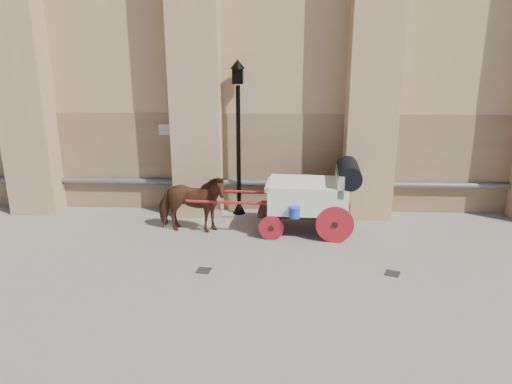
{
  "coord_description": "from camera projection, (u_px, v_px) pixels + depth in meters",
  "views": [
    {
      "loc": [
        1.39,
        -10.69,
        5.19
      ],
      "look_at": [
        0.79,
        2.15,
        1.15
      ],
      "focal_mm": 35.0,
      "sensor_mm": 36.0,
      "label": 1
    }
  ],
  "objects": [
    {
      "name": "street_lamp",
      "position": [
        238.0,
        134.0,
        14.55
      ],
      "size": [
        0.43,
        0.43,
        4.56
      ],
      "color": "black",
      "rests_on": "ground"
    },
    {
      "name": "drain_grate_far",
      "position": [
        392.0,
        273.0,
        11.37
      ],
      "size": [
        0.42,
        0.42,
        0.01
      ],
      "primitive_type": "cube",
      "rotation": [
        0.0,
        0.0,
        -0.41
      ],
      "color": "black",
      "rests_on": "ground"
    },
    {
      "name": "horse",
      "position": [
        192.0,
        204.0,
        13.56
      ],
      "size": [
        2.0,
        1.0,
        1.65
      ],
      "primitive_type": "imported",
      "rotation": [
        0.0,
        0.0,
        1.52
      ],
      "color": "#56351B",
      "rests_on": "ground"
    },
    {
      "name": "ground",
      "position": [
        218.0,
        265.0,
        11.8
      ],
      "size": [
        90.0,
        90.0,
        0.0
      ],
      "primitive_type": "plane",
      "color": "gray",
      "rests_on": "ground"
    },
    {
      "name": "carriage",
      "position": [
        314.0,
        194.0,
        13.48
      ],
      "size": [
        4.69,
        1.69,
        2.02
      ],
      "rotation": [
        0.0,
        0.0,
        -0.06
      ],
      "color": "black",
      "rests_on": "ground"
    },
    {
      "name": "drain_grate_near",
      "position": [
        204.0,
        270.0,
        11.52
      ],
      "size": [
        0.36,
        0.36,
        0.01
      ],
      "primitive_type": "cube",
      "rotation": [
        0.0,
        0.0,
        -0.14
      ],
      "color": "black",
      "rests_on": "ground"
    }
  ]
}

